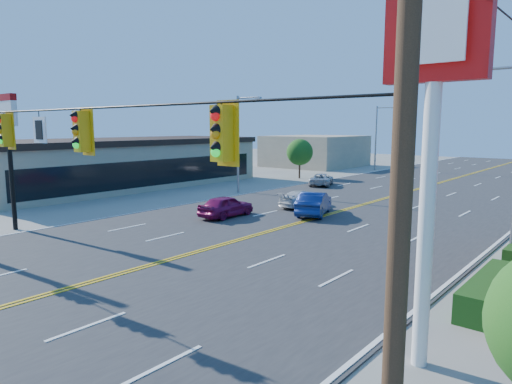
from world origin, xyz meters
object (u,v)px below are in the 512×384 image
Objects in this scene: car_magenta at (226,207)px; car_blue at (314,204)px; pizza_hut_sign at (8,133)px; car_silver at (322,180)px; car_white at (303,200)px; signal_span at (21,148)px; kfc_pylon at (433,104)px.

car_blue is (3.77, 4.00, 0.06)m from car_magenta.
pizza_hut_sign is 26.72m from car_silver.
car_magenta is 6.05m from car_white.
pizza_hut_sign is 12.52m from car_magenta.
signal_span is 11.60m from pizza_hut_sign.
signal_span reaches higher than pizza_hut_sign.
signal_span is 31.40m from car_silver.
car_magenta is 0.96× the size of car_silver.
kfc_pylon is at bearing 19.78° from signal_span.
kfc_pylon is 32.68m from car_silver.
signal_span reaches higher than car_blue.
car_white is at bearing -108.19° from car_magenta.
car_blue is at bearing 96.01° from car_silver.
car_blue is at bearing 143.61° from car_white.
signal_span is at bearing -160.22° from kfc_pylon.
pizza_hut_sign is 1.70× the size of car_silver.
car_blue is at bearing 53.03° from pizza_hut_sign.
kfc_pylon is (11.12, 4.00, 1.16)m from signal_span.
car_blue reaches higher than car_magenta.
car_silver is at bearing -80.07° from car_magenta.
pizza_hut_sign is (-22.00, 0.00, -0.86)m from kfc_pylon.
car_white is 11.81m from car_silver.
signal_span is 18.17m from car_blue.
car_magenta is (-4.35, 13.68, -4.23)m from signal_span.
car_white reaches higher than car_silver.
pizza_hut_sign reaches higher than car_blue.
car_magenta is at bearing 77.76° from car_silver.
kfc_pylon is 1.94× the size of car_blue.
car_silver is (-7.73, 30.12, -4.33)m from signal_span.
car_magenta is (6.53, 9.68, -4.52)m from pizza_hut_sign.
kfc_pylon is 21.42m from car_white.
car_magenta reaches higher than car_silver.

